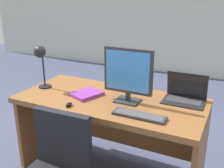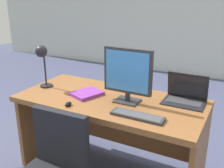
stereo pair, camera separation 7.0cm
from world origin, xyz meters
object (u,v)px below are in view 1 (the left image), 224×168
object	(u,v)px
laptop	(185,92)
keyboard	(139,115)
desk_lamp	(41,58)
book	(87,94)
monitor	(128,73)
mouse	(69,105)
desk	(112,117)

from	to	relation	value
laptop	keyboard	bearing A→B (deg)	-116.33
desk_lamp	keyboard	bearing A→B (deg)	-9.80
book	monitor	bearing A→B (deg)	4.94
monitor	keyboard	distance (m)	0.38
monitor	mouse	bearing A→B (deg)	-141.59
mouse	desk_lamp	world-z (taller)	desk_lamp
monitor	book	bearing A→B (deg)	-175.06
keyboard	book	distance (m)	0.60
desk	monitor	world-z (taller)	monitor
keyboard	desk_lamp	world-z (taller)	desk_lamp
laptop	keyboard	size ratio (longest dim) A/B	0.84
laptop	mouse	world-z (taller)	laptop
desk	desk_lamp	size ratio (longest dim) A/B	3.95
monitor	laptop	bearing A→B (deg)	29.95
desk_lamp	book	size ratio (longest dim) A/B	1.33
laptop	monitor	bearing A→B (deg)	-150.05
desk	book	size ratio (longest dim) A/B	5.25
monitor	book	distance (m)	0.45
desk	laptop	size ratio (longest dim) A/B	4.78
laptop	desk_lamp	bearing A→B (deg)	-167.01
keyboard	book	world-z (taller)	book
keyboard	laptop	bearing A→B (deg)	63.67
laptop	book	world-z (taller)	laptop
desk	desk_lamp	bearing A→B (deg)	-172.97
keyboard	book	size ratio (longest dim) A/B	1.31
desk	book	world-z (taller)	book
monitor	book	world-z (taller)	monitor
mouse	desk_lamp	distance (m)	0.60
keyboard	monitor	bearing A→B (deg)	129.73
monitor	mouse	size ratio (longest dim) A/B	6.28
keyboard	desk_lamp	distance (m)	1.09
desk_lamp	mouse	bearing A→B (deg)	-28.37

